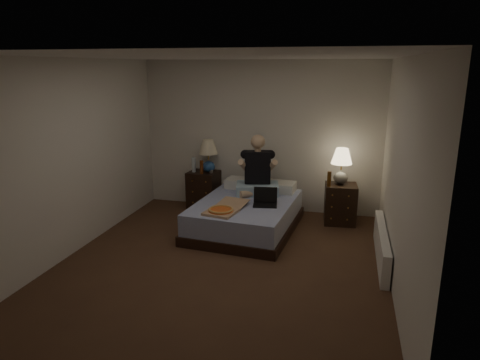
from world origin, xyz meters
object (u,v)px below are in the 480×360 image
(water_bottle, at_px, (194,165))
(beer_bottle_right, at_px, (329,179))
(radiator, at_px, (382,245))
(soda_can, at_px, (211,170))
(bed, at_px, (246,216))
(lamp_right, at_px, (341,166))
(nightstand_left, at_px, (204,189))
(person, at_px, (258,165))
(pizza_box, at_px, (221,210))
(beer_bottle_left, at_px, (202,167))
(laptop, at_px, (265,198))
(lamp_left, at_px, (208,156))
(nightstand_right, at_px, (340,204))

(water_bottle, xyz_separation_m, beer_bottle_right, (2.29, -0.29, -0.03))
(radiator, bearing_deg, soda_can, 152.46)
(bed, relative_size, beer_bottle_right, 7.81)
(bed, relative_size, water_bottle, 7.18)
(lamp_right, bearing_deg, nightstand_left, 176.10)
(water_bottle, relative_size, person, 0.27)
(person, bearing_deg, radiator, -41.27)
(water_bottle, xyz_separation_m, person, (1.19, -0.37, 0.15))
(lamp_right, bearing_deg, bed, -152.15)
(pizza_box, xyz_separation_m, radiator, (2.12, 0.01, -0.29))
(water_bottle, bearing_deg, beer_bottle_left, -26.08)
(lamp_right, distance_m, person, 1.29)
(lamp_right, distance_m, beer_bottle_right, 0.30)
(radiator, bearing_deg, beer_bottle_left, 155.24)
(soda_can, distance_m, laptop, 1.48)
(beer_bottle_left, xyz_separation_m, person, (1.02, -0.29, 0.16))
(pizza_box, bearing_deg, water_bottle, 133.09)
(bed, distance_m, person, 0.82)
(water_bottle, bearing_deg, nightstand_left, 21.53)
(person, xyz_separation_m, pizza_box, (-0.29, -1.03, -0.43))
(lamp_right, height_order, water_bottle, lamp_right)
(water_bottle, bearing_deg, beer_bottle_right, -7.28)
(laptop, bearing_deg, pizza_box, -146.83)
(beer_bottle_left, bearing_deg, bed, -37.59)
(laptop, distance_m, radiator, 1.70)
(beer_bottle_right, xyz_separation_m, laptop, (-0.86, -0.64, -0.17))
(lamp_right, relative_size, water_bottle, 2.24)
(lamp_right, bearing_deg, lamp_left, 175.93)
(beer_bottle_right, height_order, person, person)
(lamp_left, height_order, beer_bottle_left, lamp_left)
(soda_can, bearing_deg, nightstand_left, 165.55)
(laptop, relative_size, pizza_box, 0.45)
(lamp_left, relative_size, pizza_box, 0.74)
(bed, bearing_deg, beer_bottle_right, 28.47)
(lamp_right, bearing_deg, water_bottle, 177.73)
(lamp_right, xyz_separation_m, pizza_box, (-1.55, -1.31, -0.41))
(nightstand_right, xyz_separation_m, person, (-1.28, -0.22, 0.60))
(nightstand_right, relative_size, water_bottle, 2.49)
(nightstand_left, xyz_separation_m, person, (1.04, -0.43, 0.59))
(beer_bottle_right, bearing_deg, water_bottle, 172.72)
(nightstand_left, xyz_separation_m, laptop, (1.27, -0.99, 0.25))
(nightstand_right, bearing_deg, laptop, -148.23)
(lamp_left, relative_size, lamp_right, 1.00)
(beer_bottle_right, bearing_deg, laptop, -143.34)
(soda_can, bearing_deg, beer_bottle_left, -141.95)
(soda_can, distance_m, pizza_box, 1.56)
(nightstand_right, distance_m, beer_bottle_left, 2.35)
(person, bearing_deg, pizza_box, -117.75)
(nightstand_left, relative_size, lamp_right, 1.14)
(nightstand_right, relative_size, laptop, 1.83)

